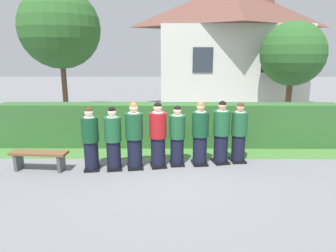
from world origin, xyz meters
name	(u,v)px	position (x,y,z in m)	size (l,w,h in m)	color
ground_plane	(168,165)	(0.00, 0.00, 0.00)	(60.00, 60.00, 0.00)	slate
student_front_row_0	(91,140)	(-1.90, -0.29, 0.75)	(0.43, 0.50, 1.58)	black
student_front_row_1	(113,140)	(-1.35, -0.24, 0.75)	(0.45, 0.52, 1.58)	black
student_front_row_2	(134,137)	(-0.84, -0.16, 0.80)	(0.46, 0.56, 1.68)	black
student_in_red_blazer	(158,136)	(-0.25, -0.05, 0.79)	(0.48, 0.55, 1.67)	black
student_front_row_4	(177,137)	(0.23, 0.07, 0.74)	(0.41, 0.48, 1.56)	black
student_front_row_5	(200,135)	(0.83, 0.11, 0.79)	(0.44, 0.52, 1.65)	black
student_front_row_6	(221,134)	(1.39, 0.23, 0.79)	(0.48, 0.55, 1.66)	black
student_front_row_7	(239,134)	(1.87, 0.31, 0.76)	(0.42, 0.49, 1.60)	black
hedge	(168,125)	(0.00, 1.73, 0.66)	(10.37, 0.70, 1.33)	#33662D
school_building_main	(228,47)	(3.03, 8.49, 3.14)	(7.17, 4.65, 6.12)	silver
oak_tree_left	(60,28)	(-4.87, 6.68, 3.90)	(3.58, 3.58, 5.70)	brown
oak_tree_right	(293,54)	(4.98, 5.10, 2.80)	(2.57, 2.57, 4.09)	brown
wooden_bench	(39,157)	(-3.17, -0.36, 0.35)	(1.42, 0.47, 0.48)	brown
lawn_strip	(168,153)	(0.00, 0.93, 0.00)	(10.37, 0.90, 0.01)	#477A38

